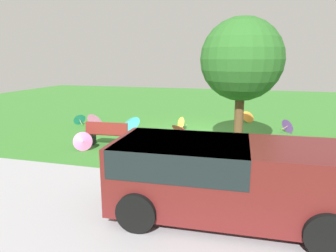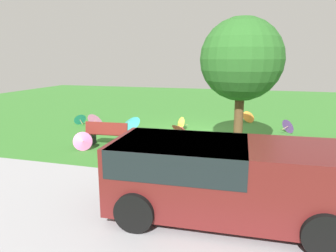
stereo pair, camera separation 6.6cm
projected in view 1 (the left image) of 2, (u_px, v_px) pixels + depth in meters
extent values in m
plane|color=#387A2D|center=(191.00, 135.00, 12.97)|extent=(40.00, 40.00, 0.00)
cube|color=#9E9EA3|center=(129.00, 208.00, 6.61)|extent=(40.00, 4.07, 0.01)
cube|color=#591919|center=(229.00, 177.00, 6.09)|extent=(4.68, 2.09, 1.35)
cube|color=black|center=(183.00, 154.00, 6.21)|extent=(2.65, 2.03, 0.55)
cylinder|color=black|center=(137.00, 212.00, 5.65)|extent=(0.77, 0.25, 0.76)
cylinder|color=black|center=(162.00, 175.00, 7.45)|extent=(0.77, 0.25, 0.76)
cylinder|color=black|center=(327.00, 235.00, 4.93)|extent=(0.77, 0.25, 0.76)
cylinder|color=black|center=(304.00, 187.00, 6.74)|extent=(0.77, 0.25, 0.76)
cube|color=maroon|center=(109.00, 133.00, 11.29)|extent=(1.63, 0.56, 0.05)
cube|color=maroon|center=(106.00, 129.00, 11.05)|extent=(1.60, 0.22, 0.45)
cube|color=black|center=(93.00, 138.00, 11.47)|extent=(0.11, 0.41, 0.45)
cube|color=black|center=(125.00, 140.00, 11.22)|extent=(0.11, 0.41, 0.45)
cylinder|color=brown|center=(239.00, 119.00, 10.29)|extent=(0.30, 0.30, 2.32)
sphere|color=#286023|center=(242.00, 59.00, 9.87)|extent=(2.68, 2.68, 2.68)
cylinder|color=tan|center=(184.00, 124.00, 13.92)|extent=(0.29, 0.25, 0.13)
cone|color=yellow|center=(179.00, 123.00, 13.81)|extent=(0.61, 0.63, 0.60)
sphere|color=tan|center=(178.00, 123.00, 13.78)|extent=(0.06, 0.06, 0.04)
cylinder|color=tan|center=(284.00, 128.00, 13.10)|extent=(0.27, 0.23, 0.14)
cone|color=purple|center=(289.00, 126.00, 13.17)|extent=(0.67, 0.72, 0.65)
sphere|color=tan|center=(290.00, 125.00, 13.19)|extent=(0.06, 0.06, 0.05)
cylinder|color=tan|center=(177.00, 136.00, 11.96)|extent=(0.21, 0.31, 0.39)
cone|color=#D8383F|center=(181.00, 129.00, 12.05)|extent=(1.00, 0.97, 0.63)
sphere|color=tan|center=(182.00, 127.00, 12.07)|extent=(0.06, 0.06, 0.05)
cylinder|color=tan|center=(293.00, 149.00, 10.37)|extent=(0.10, 0.25, 0.30)
cone|color=purple|center=(296.00, 145.00, 10.16)|extent=(0.87, 0.82, 0.58)
sphere|color=tan|center=(297.00, 144.00, 10.11)|extent=(0.05, 0.06, 0.05)
cylinder|color=tan|center=(83.00, 142.00, 10.88)|extent=(0.24, 0.35, 0.14)
cone|color=pink|center=(83.00, 141.00, 10.63)|extent=(0.72, 0.62, 0.67)
sphere|color=tan|center=(83.00, 141.00, 10.57)|extent=(0.05, 0.06, 0.04)
cylinder|color=tan|center=(246.00, 119.00, 15.65)|extent=(0.21, 0.25, 0.25)
cone|color=orange|center=(249.00, 116.00, 15.44)|extent=(0.83, 0.81, 0.60)
sphere|color=tan|center=(249.00, 116.00, 15.39)|extent=(0.06, 0.06, 0.05)
cylinder|color=tan|center=(134.00, 128.00, 13.26)|extent=(0.19, 0.29, 0.37)
cone|color=teal|center=(129.00, 124.00, 13.06)|extent=(1.21, 1.17, 0.75)
sphere|color=tan|center=(128.00, 122.00, 13.00)|extent=(0.06, 0.06, 0.05)
cylinder|color=tan|center=(92.00, 124.00, 13.84)|extent=(0.08, 0.37, 0.20)
cone|color=pink|center=(96.00, 120.00, 14.03)|extent=(0.85, 0.61, 0.76)
sphere|color=tan|center=(96.00, 119.00, 14.08)|extent=(0.04, 0.05, 0.05)
cylinder|color=tan|center=(81.00, 122.00, 14.67)|extent=(0.28, 0.24, 0.20)
cone|color=teal|center=(79.00, 119.00, 14.81)|extent=(0.65, 0.68, 0.56)
sphere|color=tan|center=(79.00, 119.00, 14.84)|extent=(0.06, 0.06, 0.05)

